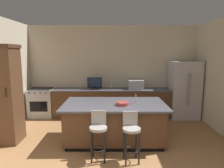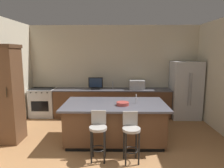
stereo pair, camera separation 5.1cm
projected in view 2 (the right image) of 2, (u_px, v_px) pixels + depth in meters
wall_back at (114, 70)px, 6.70m from camera, size 6.03×0.12×2.95m
counter_back at (112, 103)px, 6.49m from camera, size 3.75×0.62×0.91m
kitchen_island at (115, 122)px, 4.67m from camera, size 2.35×1.30×0.92m
refrigerator at (185, 90)px, 6.32m from camera, size 0.87×0.79×1.80m
range_oven at (43, 102)px, 6.52m from camera, size 0.78×0.63×0.93m
cabinet_tower at (6, 93)px, 4.56m from camera, size 0.63×0.61×2.26m
microwave at (137, 85)px, 6.39m from camera, size 0.48×0.36×0.29m
tv_monitor at (96, 84)px, 6.35m from camera, size 0.45×0.16×0.39m
sink_faucet_back at (113, 85)px, 6.50m from camera, size 0.02×0.02×0.24m
sink_faucet_island at (136, 99)px, 4.57m from camera, size 0.02×0.02×0.22m
bar_stool_left at (98, 131)px, 3.84m from camera, size 0.34×0.34×0.96m
bar_stool_right at (131, 133)px, 3.78m from camera, size 0.34×0.35×0.96m
fruit_bowl at (123, 104)px, 4.42m from camera, size 0.28×0.28×0.07m
tv_remote at (125, 103)px, 4.60m from camera, size 0.13×0.17×0.02m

